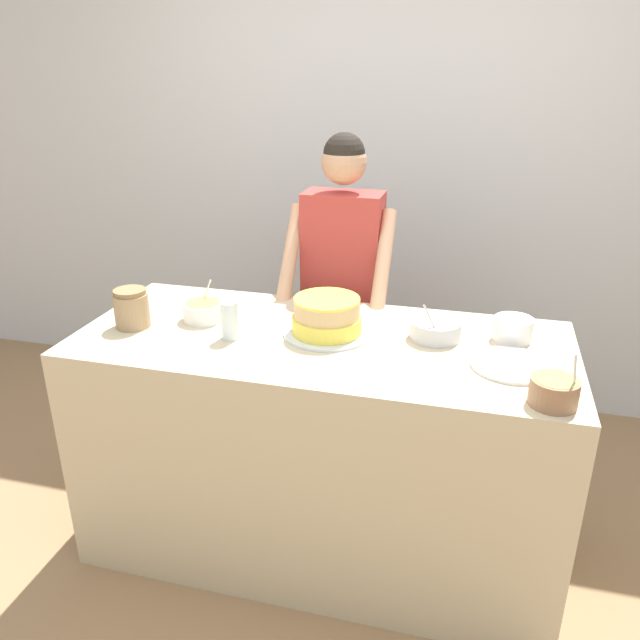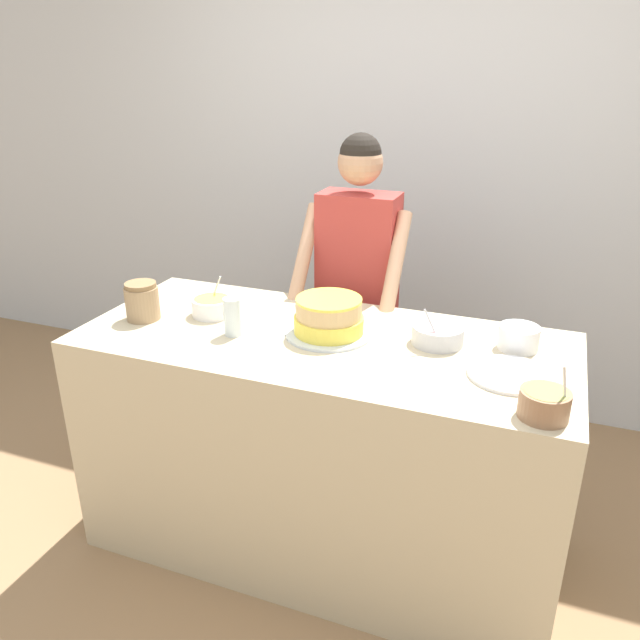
# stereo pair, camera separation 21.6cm
# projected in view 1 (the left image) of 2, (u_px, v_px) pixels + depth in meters

# --- Properties ---
(ground_plane) EXTENTS (14.00, 14.00, 0.00)m
(ground_plane) POSITION_uv_depth(u_px,v_px,m) (295.00, 609.00, 2.24)
(ground_plane) COLOR #93704C
(wall_back) EXTENTS (10.00, 0.05, 2.60)m
(wall_back) POSITION_uv_depth(u_px,v_px,m) (387.00, 168.00, 3.31)
(wall_back) COLOR silver
(wall_back) RESTS_ON ground_plane
(counter) EXTENTS (1.77, 0.76, 0.91)m
(counter) POSITION_uv_depth(u_px,v_px,m) (321.00, 445.00, 2.41)
(counter) COLOR #C6B793
(counter) RESTS_ON ground_plane
(person_baker) EXTENTS (0.46, 0.43, 1.56)m
(person_baker) POSITION_uv_depth(u_px,v_px,m) (342.00, 275.00, 2.74)
(person_baker) COLOR #2D2D38
(person_baker) RESTS_ON ground_plane
(cake) EXTENTS (0.32, 0.32, 0.14)m
(cake) POSITION_uv_depth(u_px,v_px,m) (327.00, 318.00, 2.24)
(cake) COLOR silver
(cake) RESTS_ON counter
(frosting_bowl_pink) EXTENTS (0.18, 0.18, 0.15)m
(frosting_bowl_pink) POSITION_uv_depth(u_px,v_px,m) (435.00, 329.00, 2.21)
(frosting_bowl_pink) COLOR silver
(frosting_bowl_pink) RESTS_ON counter
(frosting_bowl_yellow) EXTENTS (0.16, 0.16, 0.14)m
(frosting_bowl_yellow) POSITION_uv_depth(u_px,v_px,m) (204.00, 310.00, 2.37)
(frosting_bowl_yellow) COLOR white
(frosting_bowl_yellow) RESTS_ON counter
(frosting_bowl_olive) EXTENTS (0.14, 0.14, 0.19)m
(frosting_bowl_olive) POSITION_uv_depth(u_px,v_px,m) (554.00, 391.00, 1.78)
(frosting_bowl_olive) COLOR #936B4C
(frosting_bowl_olive) RESTS_ON counter
(frosting_bowl_white) EXTENTS (0.14, 0.14, 0.08)m
(frosting_bowl_white) POSITION_uv_depth(u_px,v_px,m) (513.00, 328.00, 2.20)
(frosting_bowl_white) COLOR white
(frosting_bowl_white) RESTS_ON counter
(drinking_glass) EXTENTS (0.06, 0.06, 0.14)m
(drinking_glass) POSITION_uv_depth(u_px,v_px,m) (230.00, 320.00, 2.20)
(drinking_glass) COLOR silver
(drinking_glass) RESTS_ON counter
(ceramic_plate) EXTENTS (0.27, 0.27, 0.01)m
(ceramic_plate) POSITION_uv_depth(u_px,v_px,m) (512.00, 365.00, 2.02)
(ceramic_plate) COLOR silver
(ceramic_plate) RESTS_ON counter
(stoneware_jar) EXTENTS (0.13, 0.13, 0.15)m
(stoneware_jar) POSITION_uv_depth(u_px,v_px,m) (132.00, 308.00, 2.30)
(stoneware_jar) COLOR #9E7F5B
(stoneware_jar) RESTS_ON counter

